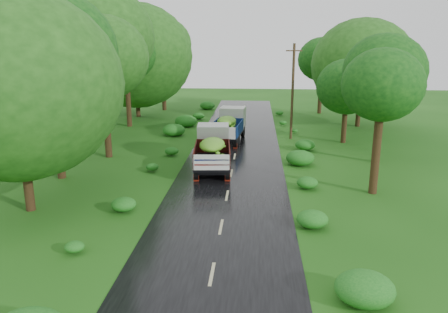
# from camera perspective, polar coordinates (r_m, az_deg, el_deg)

# --- Properties ---
(ground) EXTENTS (120.00, 120.00, 0.00)m
(ground) POSITION_cam_1_polar(r_m,az_deg,el_deg) (15.89, -1.59, -15.14)
(ground) COLOR #184B10
(ground) RESTS_ON ground
(road) EXTENTS (6.50, 80.00, 0.02)m
(road) POSITION_cam_1_polar(r_m,az_deg,el_deg) (20.34, -0.17, -8.04)
(road) COLOR black
(road) RESTS_ON ground
(road_lines) EXTENTS (0.12, 69.60, 0.00)m
(road_lines) POSITION_cam_1_polar(r_m,az_deg,el_deg) (21.26, 0.04, -6.95)
(road_lines) COLOR #BFB78C
(road_lines) RESTS_ON road
(truck_near) EXTENTS (2.57, 6.11, 2.51)m
(truck_near) POSITION_cam_1_polar(r_m,az_deg,el_deg) (27.54, -1.49, 1.25)
(truck_near) COLOR black
(truck_near) RESTS_ON ground
(truck_far) EXTENTS (2.67, 6.09, 2.48)m
(truck_far) POSITION_cam_1_polar(r_m,az_deg,el_deg) (35.29, 0.71, 4.30)
(truck_far) COLOR black
(truck_far) RESTS_ON ground
(utility_pole) EXTENTS (1.32, 0.49, 7.70)m
(utility_pole) POSITION_cam_1_polar(r_m,az_deg,el_deg) (36.08, 8.94, 8.47)
(utility_pole) COLOR #382616
(utility_pole) RESTS_ON ground
(trees_left) EXTENTS (6.67, 35.12, 10.14)m
(trees_left) POSITION_cam_1_polar(r_m,az_deg,el_deg) (36.74, -14.76, 12.79)
(trees_left) COLOR black
(trees_left) RESTS_ON ground
(trees_right) EXTENTS (6.91, 29.44, 7.68)m
(trees_right) POSITION_cam_1_polar(r_m,az_deg,el_deg) (38.38, 16.80, 10.80)
(trees_right) COLOR black
(trees_right) RESTS_ON ground
(shrubs) EXTENTS (11.90, 44.00, 0.70)m
(shrubs) POSITION_cam_1_polar(r_m,az_deg,el_deg) (28.73, 1.20, -0.37)
(shrubs) COLOR #165F19
(shrubs) RESTS_ON ground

